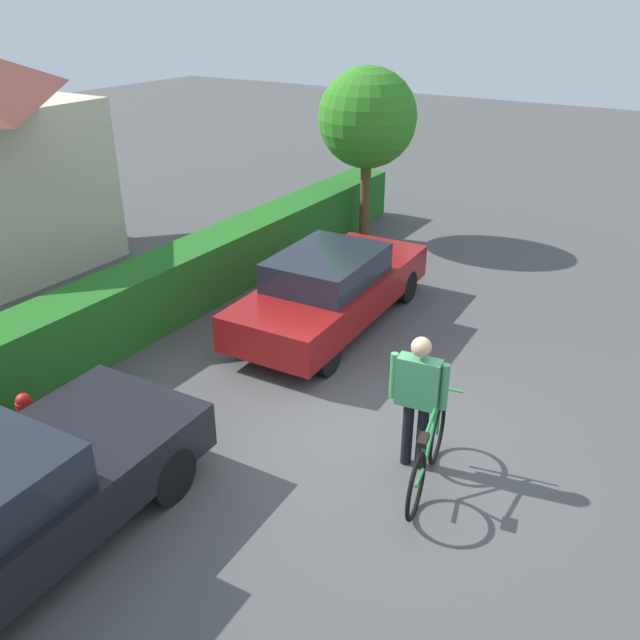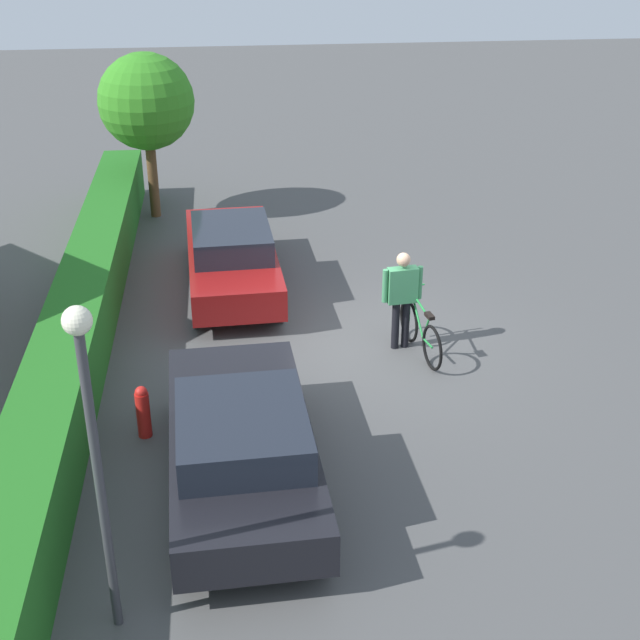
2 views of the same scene
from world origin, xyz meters
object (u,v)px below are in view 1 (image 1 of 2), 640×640
object	(u,v)px
bicycle	(427,456)
person_rider	(418,393)
parked_car_far	(331,288)
fire_hydrant	(28,422)
tree_kerbside	(368,119)

from	to	relation	value
bicycle	person_rider	world-z (taller)	person_rider
parked_car_far	fire_hydrant	bearing A→B (deg)	164.52
parked_car_far	tree_kerbside	world-z (taller)	tree_kerbside
parked_car_far	bicycle	size ratio (longest dim) A/B	2.55
tree_kerbside	fire_hydrant	size ratio (longest dim) A/B	4.65
tree_kerbside	parked_car_far	bearing A→B (deg)	-158.33
parked_car_far	person_rider	bearing A→B (deg)	-134.16
person_rider	fire_hydrant	size ratio (longest dim) A/B	2.13
parked_car_far	fire_hydrant	size ratio (longest dim) A/B	5.51
parked_car_far	bicycle	distance (m)	4.26
tree_kerbside	fire_hydrant	xyz separation A→B (m)	(-9.25, -0.36, -2.26)
bicycle	person_rider	bearing A→B (deg)	46.41
bicycle	person_rider	size ratio (longest dim) A/B	1.01
fire_hydrant	bicycle	bearing A→B (deg)	-66.03
parked_car_far	bicycle	bearing A→B (deg)	-134.10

